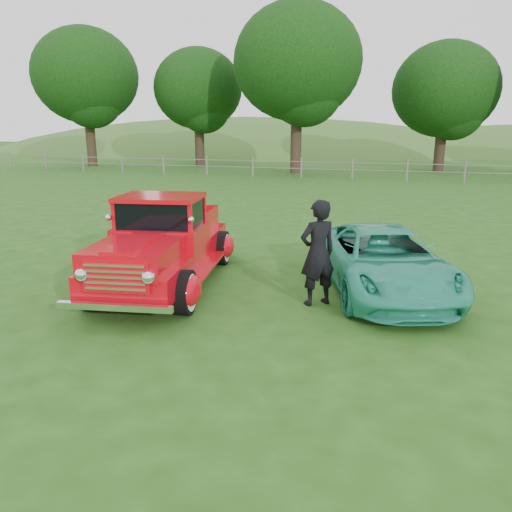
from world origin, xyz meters
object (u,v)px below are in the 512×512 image
(teal_sedan, at_px, (383,261))
(tree_near_east, at_px, (445,90))
(red_pickup, at_px, (163,245))
(tree_far_west, at_px, (86,76))
(tree_near_west, at_px, (298,62))
(man, at_px, (318,253))
(tree_mid_west, at_px, (198,89))

(teal_sedan, bearing_deg, tree_near_east, 66.11)
(tree_near_east, height_order, red_pickup, tree_near_east)
(tree_far_west, height_order, tree_near_west, tree_near_west)
(red_pickup, distance_m, teal_sedan, 4.22)
(tree_near_east, xyz_separation_m, red_pickup, (-6.42, -27.78, -4.45))
(tree_near_east, height_order, man, tree_near_east)
(tree_near_west, distance_m, man, 25.38)
(tree_far_west, distance_m, tree_mid_west, 8.30)
(tree_mid_west, distance_m, red_pickup, 29.19)
(tree_far_west, xyz_separation_m, red_pickup, (18.58, -24.78, -5.69))
(tree_far_west, bearing_deg, teal_sedan, -46.55)
(teal_sedan, bearing_deg, tree_mid_west, 100.46)
(tree_mid_west, relative_size, red_pickup, 1.63)
(tree_far_west, xyz_separation_m, man, (21.65, -25.04, -5.56))
(tree_far_west, bearing_deg, man, -49.15)
(tree_mid_west, relative_size, tree_near_west, 0.81)
(tree_near_east, relative_size, teal_sedan, 1.93)
(tree_near_east, bearing_deg, teal_sedan, -94.83)
(tree_mid_west, height_order, teal_sedan, tree_mid_west)
(tree_far_west, xyz_separation_m, tree_near_west, (16.00, -1.00, 0.31))
(tree_near_west, bearing_deg, tree_near_east, 23.96)
(tree_far_west, distance_m, tree_near_west, 16.03)
(tree_mid_west, height_order, red_pickup, tree_mid_west)
(tree_far_west, bearing_deg, tree_near_west, -3.58)
(tree_mid_west, distance_m, teal_sedan, 30.28)
(tree_far_west, bearing_deg, tree_mid_west, 14.04)
(tree_far_west, relative_size, tree_mid_west, 1.17)
(red_pickup, bearing_deg, teal_sedan, 1.73)
(teal_sedan, relative_size, man, 2.32)
(red_pickup, bearing_deg, tree_far_west, 117.71)
(teal_sedan, height_order, man, man)
(tree_far_west, bearing_deg, red_pickup, -53.14)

